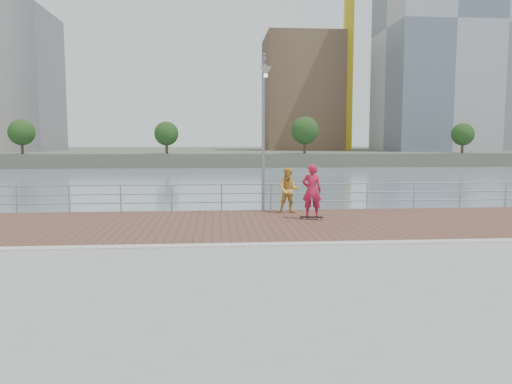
{
  "coord_description": "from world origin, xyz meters",
  "views": [
    {
      "loc": [
        -1.26,
        -13.56,
        2.93
      ],
      "look_at": [
        0.0,
        2.0,
        1.3
      ],
      "focal_mm": 35.0,
      "sensor_mm": 36.0,
      "label": 1
    }
  ],
  "objects": [
    {
      "name": "street_lamp",
      "position": [
        0.66,
        6.06,
        4.25
      ],
      "size": [
        0.44,
        1.27,
        5.99
      ],
      "color": "gray",
      "rests_on": "brick_lane"
    },
    {
      "name": "skateboarder",
      "position": [
        2.25,
        4.42,
        1.08
      ],
      "size": [
        0.77,
        0.57,
        1.95
      ],
      "primitive_type": "imported",
      "rotation": [
        0.0,
        0.0,
        2.99
      ],
      "color": "#B61838",
      "rests_on": "skateboard"
    },
    {
      "name": "tower_crane",
      "position": [
        27.36,
        104.0,
        33.5
      ],
      "size": [
        47.0,
        2.0,
        50.7
      ],
      "color": "gold",
      "rests_on": "far_shore"
    },
    {
      "name": "bystander",
      "position": [
        1.65,
        6.09,
        0.93
      ],
      "size": [
        0.96,
        0.8,
        1.82
      ],
      "primitive_type": "imported",
      "rotation": [
        0.0,
        0.0,
        -0.13
      ],
      "color": "gold",
      "rests_on": "brick_lane"
    },
    {
      "name": "water",
      "position": [
        0.0,
        0.0,
        -2.0
      ],
      "size": [
        400.0,
        400.0,
        0.0
      ],
      "primitive_type": "plane",
      "color": "slate",
      "rests_on": "ground"
    },
    {
      "name": "curb",
      "position": [
        0.0,
        0.0,
        0.03
      ],
      "size": [
        40.0,
        0.4,
        0.06
      ],
      "primitive_type": "cube",
      "color": "#B7B5AD",
      "rests_on": "seawall"
    },
    {
      "name": "far_shore",
      "position": [
        0.0,
        122.5,
        -0.75
      ],
      "size": [
        320.0,
        95.0,
        2.5
      ],
      "primitive_type": "cube",
      "color": "#4C5142",
      "rests_on": "ground"
    },
    {
      "name": "skateboard",
      "position": [
        2.25,
        4.42,
        0.1
      ],
      "size": [
        0.87,
        0.35,
        0.1
      ],
      "rotation": [
        0.0,
        0.0,
        -0.16
      ],
      "color": "black",
      "rests_on": "brick_lane"
    },
    {
      "name": "guardrail",
      "position": [
        0.0,
        7.0,
        0.69
      ],
      "size": [
        39.06,
        0.06,
        1.13
      ],
      "color": "#8C9EA8",
      "rests_on": "brick_lane"
    },
    {
      "name": "skyline",
      "position": [
        30.09,
        104.58,
        22.9
      ],
      "size": [
        233.0,
        41.0,
        58.39
      ],
      "color": "#ADA38E",
      "rests_on": "far_shore"
    },
    {
      "name": "seawall",
      "position": [
        0.0,
        -5.0,
        -1.0
      ],
      "size": [
        40.0,
        24.0,
        2.0
      ],
      "primitive_type": "cube",
      "color": "gray",
      "rests_on": "ground"
    },
    {
      "name": "brick_lane",
      "position": [
        0.0,
        3.6,
        0.01
      ],
      "size": [
        40.0,
        6.8,
        0.02
      ],
      "primitive_type": "cube",
      "color": "brown",
      "rests_on": "seawall"
    },
    {
      "name": "shoreline_trees",
      "position": [
        -11.38,
        77.0,
        4.36
      ],
      "size": [
        109.53,
        5.04,
        6.72
      ],
      "color": "#473323",
      "rests_on": "far_shore"
    }
  ]
}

